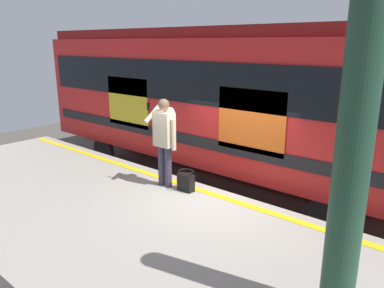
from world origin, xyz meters
name	(u,v)px	position (x,y,z in m)	size (l,w,h in m)	color
ground_plane	(220,231)	(0.00, 0.00, 0.00)	(23.97, 23.97, 0.00)	#4C4742
platform	(146,253)	(0.00, 2.01, 0.45)	(13.24, 4.02, 0.91)	#9E998E
safety_line	(212,194)	(0.00, 0.30, 0.91)	(12.97, 0.16, 0.01)	yellow
track_rail_near	(253,207)	(0.00, -1.27, 0.08)	(17.21, 0.08, 0.16)	slate
track_rail_far	(283,189)	(0.00, -2.71, 0.08)	(17.21, 0.08, 0.16)	slate
train_carriage	(219,93)	(1.55, -1.98, 2.47)	(10.38, 2.87, 3.86)	red
passenger	(165,136)	(0.98, 0.55, 1.94)	(0.57, 0.55, 1.75)	#383347
handbag	(186,182)	(0.48, 0.49, 1.10)	(0.32, 0.30, 0.41)	black
station_column	(352,163)	(-2.97, 2.05, 2.61)	(0.34, 0.34, 3.40)	#1E3F2D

